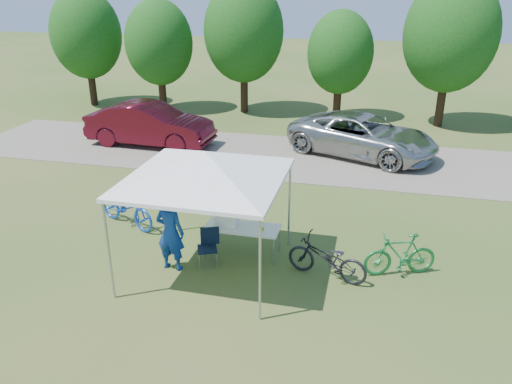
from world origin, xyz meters
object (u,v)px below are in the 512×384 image
Objects in this scene: minivan at (363,135)px; sedan at (150,124)px; folding_chair at (209,243)px; bike_dark at (327,259)px; bike_green at (400,255)px; bike_blue at (126,207)px; cyclist at (170,233)px; cooler at (227,218)px; folding_table at (242,229)px.

sedan reaches higher than minivan.
folding_chair is 0.47× the size of bike_dark.
bike_green is at bearing 123.30° from bike_dark.
cyclist is at bearing -107.59° from bike_blue.
cooler is at bearing -88.66° from bike_dark.
folding_table is 0.32× the size of minivan.
folding_chair is 0.47× the size of cyclist.
bike_blue is 5.46m from bike_dark.
bike_dark is 8.57m from minivan.
bike_green is (6.81, -0.81, -0.03)m from bike_blue.
bike_blue reaches higher than bike_green.
folding_table is at bearing -90.94° from bike_dark.
folding_table is 0.85m from folding_chair.
sedan is at bearing -121.36° from bike_dark.
bike_dark is at bearing -168.91° from cyclist.
cooler reaches higher than bike_dark.
bike_blue is 7.05m from sedan.
bike_dark reaches higher than folding_table.
bike_green reaches higher than folding_table.
sedan is (-5.67, 7.39, 0.17)m from folding_table.
bike_blue is at bearing -89.29° from bike_dark.
bike_blue is at bearing -117.19° from bike_green.
cyclist is at bearing -99.67° from bike_green.
cooler is 8.45m from minivan.
cyclist reaches higher than sedan.
cooler is 3.89m from bike_green.
cooler is at bearing -131.35° from cyclist.
cooler is at bearing 40.46° from folding_chair.
cooler is 0.11× the size of sedan.
folding_chair is at bearing -177.55° from minivan.
bike_green reaches higher than bike_dark.
folding_table is 8.34m from minivan.
cyclist is 0.99× the size of bike_dark.
sedan is (-5.31, 7.39, -0.07)m from cooler.
minivan is at bearing 48.13° from folding_chair.
cyclist reaches higher than bike_green.
bike_blue is 1.22× the size of bike_green.
sedan reaches higher than bike_green.
cyclist is 9.70m from minivan.
bike_dark is 0.36× the size of sedan.
folding_table is at bearing -140.31° from sedan.
minivan reaches higher than folding_table.
bike_green is 1.60m from bike_dark.
folding_chair is 9.40m from sedan.
cyclist is 0.90× the size of bike_blue.
folding_chair is 0.52× the size of bike_green.
sedan is at bearing 125.70° from cooler.
minivan is 8.04m from sedan.
folding_chair is (-0.63, -0.55, -0.17)m from folding_table.
cyclist is at bearing -144.12° from folding_table.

